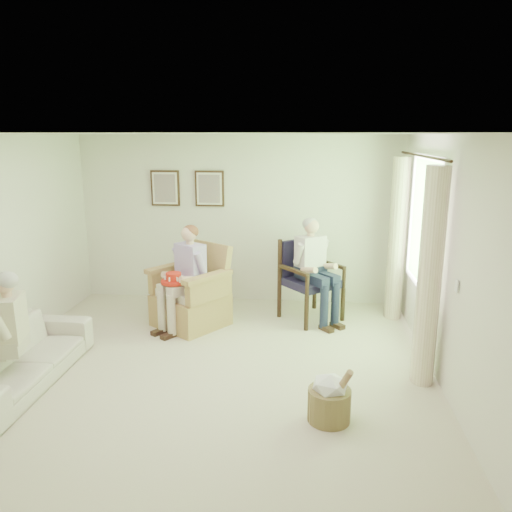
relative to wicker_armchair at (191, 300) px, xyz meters
name	(u,v)px	position (x,y,z in m)	size (l,w,h in m)	color
floor	(206,379)	(0.52, -1.59, -0.36)	(5.50, 5.50, 0.00)	beige
back_wall	(239,220)	(0.52, 1.16, 0.94)	(5.00, 0.04, 2.60)	silver
front_wall	(88,403)	(0.52, -4.34, 0.94)	(5.00, 0.04, 2.60)	silver
right_wall	(454,270)	(3.02, -1.59, 0.94)	(0.04, 5.50, 2.60)	silver
ceiling	(199,134)	(0.52, -1.59, 2.24)	(5.00, 5.50, 0.02)	white
window	(425,221)	(2.99, -0.39, 1.23)	(0.13, 2.50, 1.63)	#2D6B23
curtain_left	(429,278)	(2.85, -1.37, 0.79)	(0.34, 0.34, 2.30)	beige
curtain_right	(397,240)	(2.85, 0.59, 0.79)	(0.34, 0.34, 2.30)	beige
framed_print_left	(165,188)	(-0.63, 1.13, 1.42)	(0.45, 0.05, 0.55)	#382114
framed_print_right	(209,189)	(0.07, 1.13, 1.42)	(0.45, 0.05, 0.55)	#382114
wicker_armchair	(191,300)	(0.00, 0.00, 0.00)	(0.88, 0.87, 1.12)	#A2884C
wood_armchair	(311,276)	(1.66, 0.48, 0.26)	(0.73, 0.68, 1.12)	black
sofa	(19,358)	(-1.43, -1.87, -0.07)	(0.77, 1.98, 0.58)	beige
person_wicker	(187,270)	(0.00, -0.15, 0.47)	(0.40, 0.63, 1.39)	beige
person_dark	(312,262)	(1.66, 0.29, 0.51)	(0.40, 0.63, 1.45)	#1A203B
person_sofa	(4,328)	(-1.43, -2.06, 0.35)	(0.42, 0.62, 1.25)	#C2B79C
red_hat	(174,279)	(-0.15, -0.30, 0.38)	(0.33, 0.33, 0.14)	red
hatbox	(330,398)	(1.83, -2.26, -0.13)	(0.50, 0.50, 0.59)	tan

